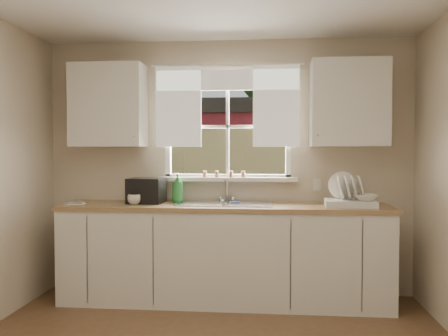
# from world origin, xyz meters

# --- Properties ---
(room_walls) EXTENTS (3.62, 4.02, 2.50)m
(room_walls) POSITION_xyz_m (0.00, -0.07, 1.24)
(room_walls) COLOR beige
(room_walls) RESTS_ON ground
(window) EXTENTS (1.38, 0.16, 1.06)m
(window) POSITION_xyz_m (0.00, 2.00, 1.49)
(window) COLOR white
(window) RESTS_ON room_walls
(curtains) EXTENTS (1.50, 0.03, 0.81)m
(curtains) POSITION_xyz_m (0.00, 1.95, 1.93)
(curtains) COLOR white
(curtains) RESTS_ON room_walls
(base_cabinets) EXTENTS (3.00, 0.62, 0.87)m
(base_cabinets) POSITION_xyz_m (0.00, 1.68, 0.43)
(base_cabinets) COLOR silver
(base_cabinets) RESTS_ON ground
(countertop) EXTENTS (3.04, 0.65, 0.04)m
(countertop) POSITION_xyz_m (0.00, 1.68, 0.89)
(countertop) COLOR #98774C
(countertop) RESTS_ON base_cabinets
(upper_cabinet_left) EXTENTS (0.70, 0.33, 0.80)m
(upper_cabinet_left) POSITION_xyz_m (-1.15, 1.82, 1.85)
(upper_cabinet_left) COLOR silver
(upper_cabinet_left) RESTS_ON room_walls
(upper_cabinet_right) EXTENTS (0.70, 0.33, 0.80)m
(upper_cabinet_right) POSITION_xyz_m (1.15, 1.82, 1.85)
(upper_cabinet_right) COLOR silver
(upper_cabinet_right) RESTS_ON room_walls
(wall_outlet) EXTENTS (0.08, 0.01, 0.12)m
(wall_outlet) POSITION_xyz_m (0.88, 1.99, 1.08)
(wall_outlet) COLOR beige
(wall_outlet) RESTS_ON room_walls
(sill_jars) EXTENTS (0.42, 0.04, 0.06)m
(sill_jars) POSITION_xyz_m (-0.03, 1.94, 1.18)
(sill_jars) COLOR brown
(sill_jars) RESTS_ON window
(backyard) EXTENTS (20.00, 10.00, 6.13)m
(backyard) POSITION_xyz_m (0.58, 8.42, 3.46)
(backyard) COLOR #335421
(backyard) RESTS_ON ground
(sink) EXTENTS (0.88, 0.52, 0.40)m
(sink) POSITION_xyz_m (0.00, 1.71, 0.84)
(sink) COLOR #B7B7BC
(sink) RESTS_ON countertop
(dish_rack) EXTENTS (0.46, 0.36, 0.31)m
(dish_rack) POSITION_xyz_m (1.13, 1.63, 0.98)
(dish_rack) COLOR silver
(dish_rack) RESTS_ON countertop
(bowl) EXTENTS (0.23, 0.23, 0.06)m
(bowl) POSITION_xyz_m (1.26, 1.58, 1.00)
(bowl) COLOR white
(bowl) RESTS_ON dish_rack
(soap_bottle_a) EXTENTS (0.13, 0.13, 0.29)m
(soap_bottle_a) POSITION_xyz_m (-0.46, 1.78, 1.05)
(soap_bottle_a) COLOR #297D36
(soap_bottle_a) RESTS_ON countertop
(soap_bottle_b) EXTENTS (0.09, 0.09, 0.16)m
(soap_bottle_b) POSITION_xyz_m (-0.46, 1.80, 0.99)
(soap_bottle_b) COLOR #2F43B3
(soap_bottle_b) RESTS_ON countertop
(soap_bottle_c) EXTENTS (0.17, 0.17, 0.19)m
(soap_bottle_c) POSITION_xyz_m (-0.81, 1.86, 1.00)
(soap_bottle_c) COLOR beige
(soap_bottle_c) RESTS_ON countertop
(saucer) EXTENTS (0.20, 0.20, 0.01)m
(saucer) POSITION_xyz_m (-1.40, 1.57, 0.92)
(saucer) COLOR beige
(saucer) RESTS_ON countertop
(cup) EXTENTS (0.13, 0.13, 0.10)m
(cup) POSITION_xyz_m (-0.83, 1.59, 0.96)
(cup) COLOR beige
(cup) RESTS_ON countertop
(black_appliance) EXTENTS (0.34, 0.30, 0.24)m
(black_appliance) POSITION_xyz_m (-0.75, 1.73, 1.03)
(black_appliance) COLOR black
(black_appliance) RESTS_ON countertop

